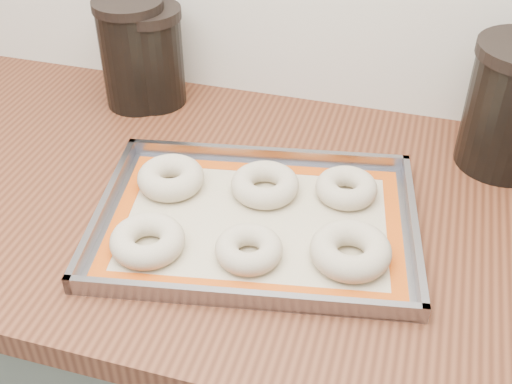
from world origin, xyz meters
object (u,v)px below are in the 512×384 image
(bagel_back_right, at_px, (346,188))
(bagel_front_left, at_px, (148,241))
(canister_mid, at_px, (152,56))
(bagel_back_left, at_px, (171,178))
(bagel_back_mid, at_px, (265,185))
(baking_tray, at_px, (256,221))
(bagel_front_right, at_px, (351,251))
(canister_left, at_px, (134,53))
(bagel_front_mid, at_px, (249,249))

(bagel_back_right, bearing_deg, bagel_front_left, -141.03)
(canister_mid, bearing_deg, bagel_back_left, -62.06)
(bagel_back_mid, relative_size, bagel_back_right, 1.11)
(baking_tray, height_order, bagel_front_left, bagel_front_left)
(bagel_front_right, bearing_deg, bagel_front_left, -168.25)
(canister_left, relative_size, canister_mid, 1.09)
(bagel_front_mid, relative_size, canister_left, 0.46)
(bagel_back_right, bearing_deg, bagel_back_mid, -167.32)
(bagel_front_left, distance_m, bagel_front_mid, 0.14)
(bagel_back_mid, bearing_deg, canister_mid, 140.80)
(bagel_back_left, distance_m, bagel_back_mid, 0.15)
(bagel_back_left, xyz_separation_m, bagel_back_right, (0.26, 0.05, -0.00))
(canister_left, bearing_deg, bagel_front_right, -35.43)
(bagel_back_left, distance_m, bagel_back_right, 0.27)
(bagel_front_left, distance_m, bagel_back_mid, 0.21)
(baking_tray, xyz_separation_m, bagel_back_mid, (-0.01, 0.07, 0.01))
(bagel_back_left, height_order, bagel_back_mid, bagel_back_left)
(bagel_front_left, bearing_deg, bagel_back_right, 38.97)
(bagel_back_right, bearing_deg, bagel_front_mid, -121.01)
(bagel_front_right, bearing_deg, canister_left, 144.57)
(bagel_front_mid, height_order, canister_mid, canister_mid)
(baking_tray, distance_m, bagel_back_mid, 0.07)
(bagel_front_left, height_order, bagel_back_right, bagel_front_left)
(bagel_back_right, bearing_deg, canister_left, 156.40)
(bagel_front_right, height_order, bagel_back_mid, bagel_front_right)
(bagel_back_mid, relative_size, canister_left, 0.52)
(bagel_back_left, relative_size, bagel_back_right, 1.10)
(bagel_front_mid, relative_size, bagel_back_mid, 0.88)
(canister_left, bearing_deg, canister_mid, 22.13)
(bagel_back_mid, bearing_deg, bagel_front_mid, -83.06)
(bagel_front_mid, distance_m, canister_mid, 0.48)
(baking_tray, bearing_deg, bagel_back_left, 163.64)
(bagel_front_left, distance_m, bagel_back_right, 0.31)
(baking_tray, height_order, canister_left, canister_left)
(bagel_back_mid, bearing_deg, canister_left, 145.13)
(baking_tray, distance_m, bagel_back_left, 0.16)
(bagel_front_right, relative_size, canister_mid, 0.60)
(bagel_front_mid, height_order, bagel_back_left, bagel_back_left)
(baking_tray, bearing_deg, bagel_back_right, 40.09)
(baking_tray, distance_m, bagel_back_right, 0.15)
(bagel_back_mid, bearing_deg, bagel_front_right, -36.56)
(bagel_front_left, xyz_separation_m, canister_mid, (-0.16, 0.39, 0.07))
(baking_tray, xyz_separation_m, bagel_front_mid, (0.01, -0.07, 0.01))
(bagel_front_right, xyz_separation_m, canister_mid, (-0.43, 0.34, 0.07))
(bagel_back_left, height_order, canister_left, canister_left)
(bagel_front_left, bearing_deg, bagel_front_right, 11.75)
(bagel_back_mid, distance_m, canister_left, 0.38)
(bagel_front_right, bearing_deg, bagel_back_left, 163.71)
(bagel_front_mid, bearing_deg, bagel_front_left, -170.39)
(bagel_front_mid, bearing_deg, canister_left, 132.19)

